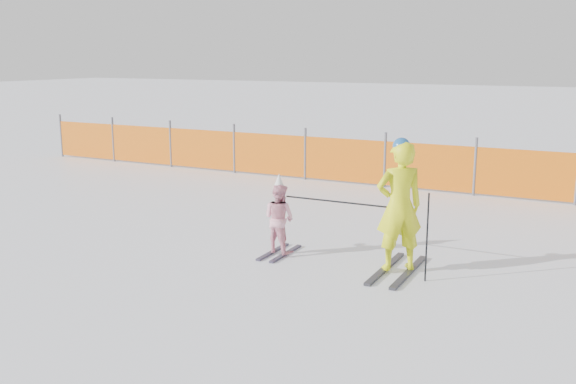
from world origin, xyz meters
name	(u,v)px	position (x,y,z in m)	size (l,w,h in m)	color
ground	(272,268)	(0.00, 0.00, 0.00)	(120.00, 120.00, 0.00)	white
adult	(399,206)	(1.62, 0.65, 0.93)	(0.78, 1.49, 1.87)	black
child	(279,218)	(-0.22, 0.63, 0.56)	(0.58, 0.94, 1.23)	black
ski_poles	(374,216)	(1.29, 0.56, 0.77)	(2.18, 0.22, 1.20)	black
safety_fence	(313,157)	(-2.24, 6.19, 0.56)	(16.45, 0.06, 1.25)	#595960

